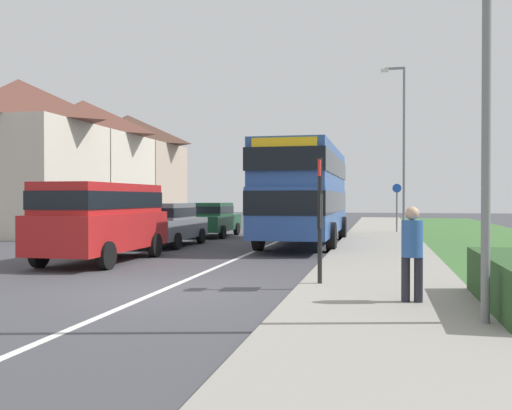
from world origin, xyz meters
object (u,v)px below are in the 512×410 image
Objects in this scene: double_decker_bus at (305,189)px; pedestrian_at_stop at (412,249)px; parked_van_red at (102,215)px; parked_car_dark_green at (212,218)px; bus_stop_sign at (320,212)px; cycle_route_sign at (397,206)px; street_lamp_mid at (402,140)px; parked_car_grey at (166,222)px; street_lamp_near at (478,34)px.

double_decker_bus is 12.57m from pedestrian_at_stop.
parked_van_red reaches higher than pedestrian_at_stop.
parked_car_dark_green is at bearing 117.70° from pedestrian_at_stop.
bus_stop_sign is (6.52, -3.38, 0.22)m from parked_van_red.
bus_stop_sign is 1.03× the size of cycle_route_sign.
bus_stop_sign reaches higher than pedestrian_at_stop.
street_lamp_mid is (0.48, 17.93, 3.58)m from pedestrian_at_stop.
bus_stop_sign is 0.33× the size of street_lamp_mid.
parked_car_dark_green is at bearing -165.14° from street_lamp_mid.
parked_car_grey is at bearing -133.82° from cycle_route_sign.
cycle_route_sign is at bearing 97.03° from street_lamp_mid.
street_lamp_mid is at bearing 56.02° from parked_van_red.
parked_car_grey is 13.31m from pedestrian_at_stop.
parked_van_red reaches higher than parked_car_grey.
pedestrian_at_stop is at bearing -74.48° from double_decker_bus.
parked_van_red is at bearing 144.42° from street_lamp_near.
cycle_route_sign is at bearing 59.33° from parked_van_red.
street_lamp_mid reaches higher than parked_car_grey.
parked_van_red is 5.31m from parked_car_grey.
street_lamp_near is (0.47, -20.73, 2.60)m from cycle_route_sign.
street_lamp_mid reaches higher than parked_van_red.
street_lamp_mid reaches higher than bus_stop_sign.
double_decker_bus is 8.21m from cycle_route_sign.
parked_car_dark_green is (-4.85, 3.56, -1.26)m from double_decker_bus.
double_decker_bus is 3.74× the size of bus_stop_sign.
parked_car_dark_green is at bearing 90.07° from parked_van_red.
parked_car_grey is 0.63× the size of street_lamp_near.
street_lamp_mid is at bearing -82.97° from cycle_route_sign.
street_lamp_mid reaches higher than pedestrian_at_stop.
parked_van_red is at bearing -123.98° from street_lamp_mid.
pedestrian_at_stop reaches higher than parked_car_dark_green.
double_decker_bus is at bearing 99.17° from bus_stop_sign.
bus_stop_sign reaches higher than parked_car_grey.
parked_car_dark_green is at bearing 117.87° from street_lamp_near.
double_decker_bus reaches higher than pedestrian_at_stop.
street_lamp_near is at bearing -72.91° from double_decker_bus.
pedestrian_at_stop is 3.43m from street_lamp_near.
parked_van_red is (-4.84, -7.00, -0.82)m from double_decker_bus.
double_decker_bus is 6.15m from parked_car_dark_green.
double_decker_bus is 1.95× the size of parked_van_red.
pedestrian_at_stop is (8.20, -15.62, 0.10)m from parked_car_dark_green.
bus_stop_sign is 17.81m from cycle_route_sign.
double_decker_bus is 10.53m from bus_stop_sign.
parked_car_dark_green is 19.46m from street_lamp_near.
double_decker_bus is at bearing 18.80° from parked_car_grey.
pedestrian_at_stop is 0.21× the size of street_lamp_mid.
cycle_route_sign is at bearing 91.30° from street_lamp_near.
street_lamp_near is (2.45, -3.03, 2.49)m from bus_stop_sign.
bus_stop_sign reaches higher than cycle_route_sign.
parked_car_dark_green is 2.44× the size of pedestrian_at_stop.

